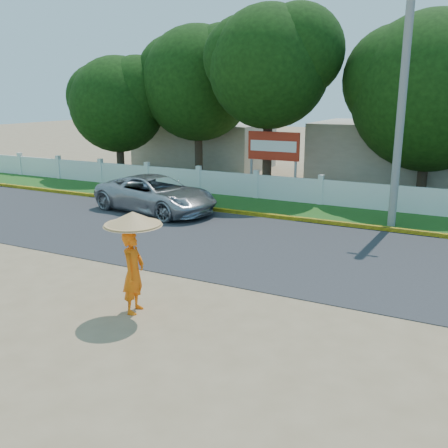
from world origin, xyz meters
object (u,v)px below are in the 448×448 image
vehicle (156,194)px  monk_with_parasol (133,247)px  utility_pole (402,103)px  billboard (273,149)px

vehicle → monk_with_parasol: 9.61m
utility_pole → monk_with_parasol: (-3.86, -10.09, -2.88)m
vehicle → monk_with_parasol: monk_with_parasol is taller
vehicle → billboard: 6.28m
utility_pole → vehicle: (-8.87, -1.92, -3.62)m
monk_with_parasol → billboard: 13.71m
utility_pole → monk_with_parasol: utility_pole is taller
billboard → utility_pole: bearing=-30.1°
utility_pole → monk_with_parasol: size_ratio=3.84×
utility_pole → monk_with_parasol: bearing=-110.9°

